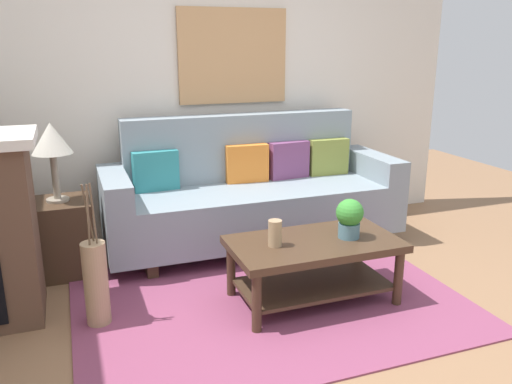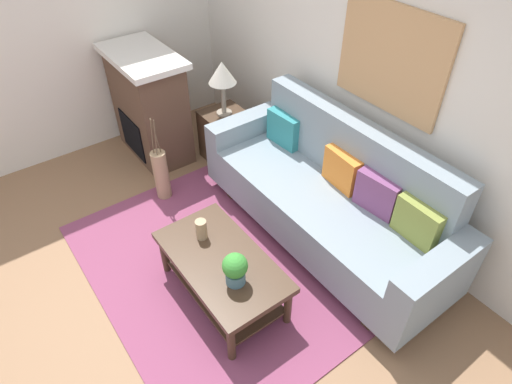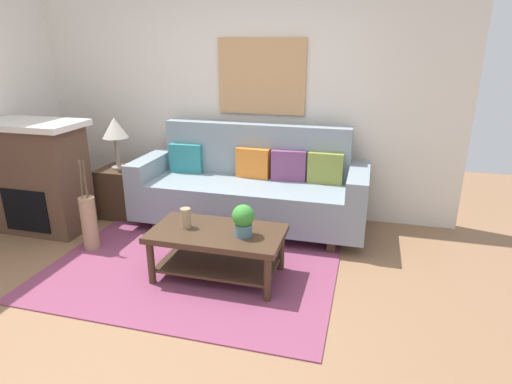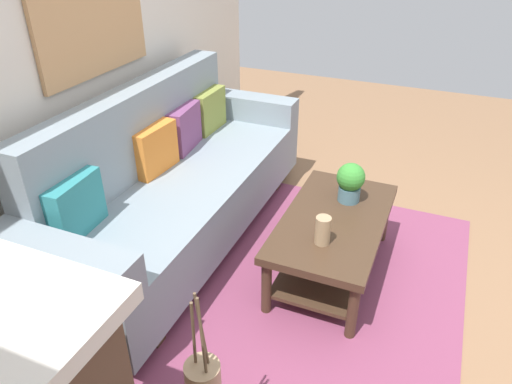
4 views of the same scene
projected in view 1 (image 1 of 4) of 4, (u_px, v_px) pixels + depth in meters
name	position (u px, v px, depth m)	size (l,w,h in m)	color
ground_plane	(302.00, 341.00, 3.01)	(8.80, 8.80, 0.00)	#8C6647
wall_back	(204.00, 80.00, 4.51)	(4.80, 0.10, 2.70)	silver
area_rug	(270.00, 301.00, 3.46)	(2.51, 1.82, 0.01)	#843D5B
couch	(252.00, 195.00, 4.37)	(2.43, 0.84, 1.08)	gray
throw_pillow_teal	(155.00, 171.00, 4.15)	(0.36, 0.12, 0.32)	teal
throw_pillow_orange	(247.00, 163.00, 4.41)	(0.36, 0.12, 0.32)	orange
throw_pillow_plum	(288.00, 160.00, 4.54)	(0.36, 0.12, 0.32)	#7A4270
throw_pillow_olive	(328.00, 157.00, 4.66)	(0.36, 0.12, 0.32)	olive
coffee_table	(314.00, 257.00, 3.40)	(1.10, 0.60, 0.43)	#422D1E
tabletop_vase	(276.00, 233.00, 3.26)	(0.09, 0.09, 0.17)	tan
potted_plant_tabletop	(350.00, 217.00, 3.38)	(0.18, 0.18, 0.26)	slate
side_table	(62.00, 237.00, 3.84)	(0.44, 0.44, 0.56)	#422D1E
table_lamp	(51.00, 142.00, 3.65)	(0.28, 0.28, 0.57)	gray
floor_vase	(96.00, 284.00, 3.12)	(0.15, 0.15, 0.53)	tan
floor_vase_branch_a	(93.00, 214.00, 3.01)	(0.01, 0.01, 0.36)	brown
floor_vase_branch_b	(88.00, 213.00, 3.01)	(0.01, 0.01, 0.36)	brown
floor_vase_branch_c	(88.00, 215.00, 2.98)	(0.01, 0.01, 0.36)	brown
framed_painting	(233.00, 56.00, 4.48)	(0.96, 0.03, 0.80)	tan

